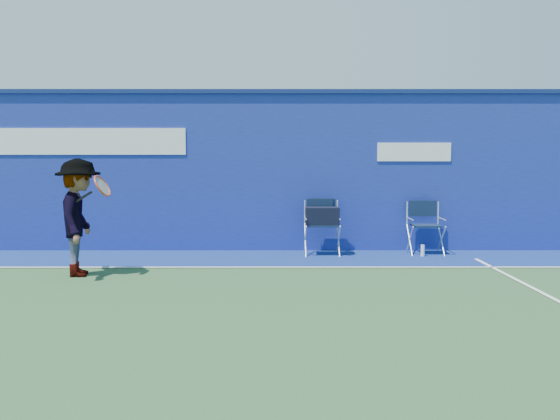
{
  "coord_description": "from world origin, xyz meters",
  "views": [
    {
      "loc": [
        1.03,
        -6.32,
        1.78
      ],
      "look_at": [
        1.04,
        2.6,
        1.0
      ],
      "focal_mm": 38.0,
      "sensor_mm": 36.0,
      "label": 1
    }
  ],
  "objects_px": {
    "directors_chair_left": "(322,231)",
    "directors_chair_right": "(425,238)",
    "water_bottle": "(423,251)",
    "tennis_player": "(79,217)"
  },
  "relations": [
    {
      "from": "directors_chair_left",
      "to": "water_bottle",
      "type": "distance_m",
      "value": 1.86
    },
    {
      "from": "directors_chair_left",
      "to": "directors_chair_right",
      "type": "bearing_deg",
      "value": 2.96
    },
    {
      "from": "water_bottle",
      "to": "tennis_player",
      "type": "bearing_deg",
      "value": -162.93
    },
    {
      "from": "directors_chair_right",
      "to": "tennis_player",
      "type": "bearing_deg",
      "value": -160.64
    },
    {
      "from": "directors_chair_right",
      "to": "directors_chair_left",
      "type": "bearing_deg",
      "value": -177.04
    },
    {
      "from": "tennis_player",
      "to": "directors_chair_right",
      "type": "bearing_deg",
      "value": 19.36
    },
    {
      "from": "water_bottle",
      "to": "tennis_player",
      "type": "height_order",
      "value": "tennis_player"
    },
    {
      "from": "directors_chair_left",
      "to": "tennis_player",
      "type": "distance_m",
      "value": 4.29
    },
    {
      "from": "directors_chair_right",
      "to": "water_bottle",
      "type": "bearing_deg",
      "value": -111.43
    },
    {
      "from": "directors_chair_left",
      "to": "water_bottle",
      "type": "xyz_separation_m",
      "value": [
        1.82,
        -0.19,
        -0.33
      ]
    }
  ]
}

